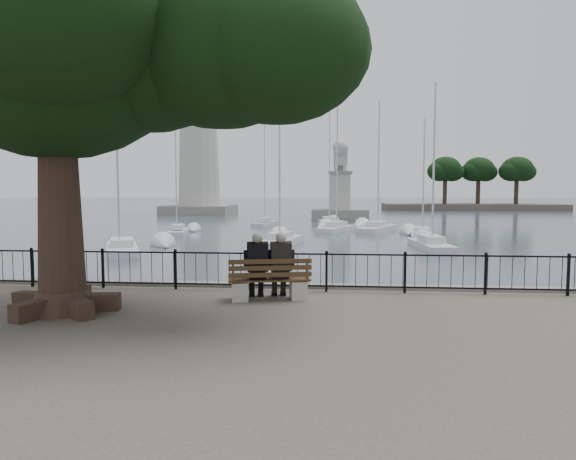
# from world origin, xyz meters

# --- Properties ---
(harbor) EXTENTS (260.00, 260.00, 1.20)m
(harbor) POSITION_xyz_m (0.00, 3.00, -0.50)
(harbor) COLOR slate
(harbor) RESTS_ON ground
(railing) EXTENTS (22.06, 0.06, 1.00)m
(railing) POSITION_xyz_m (0.00, 2.50, 0.56)
(railing) COLOR black
(railing) RESTS_ON ground
(bench) EXTENTS (2.04, 0.98, 1.03)m
(bench) POSITION_xyz_m (-0.35, 1.38, 0.36)
(bench) COLOR #A19F91
(bench) RESTS_ON ground
(person_left) EXTENTS (0.57, 0.87, 1.64)m
(person_left) POSITION_xyz_m (-0.65, 1.43, 0.75)
(person_left) COLOR black
(person_left) RESTS_ON ground
(person_right) EXTENTS (0.57, 0.87, 1.64)m
(person_right) POSITION_xyz_m (-0.10, 1.55, 0.75)
(person_right) COLOR black
(person_right) RESTS_ON ground
(tree) EXTENTS (10.77, 7.52, 8.79)m
(tree) POSITION_xyz_m (-3.88, 0.01, 5.79)
(tree) COLOR black
(tree) RESTS_ON ground
(lighthouse) EXTENTS (9.45, 9.45, 29.08)m
(lighthouse) POSITION_xyz_m (-18.00, 62.00, 11.20)
(lighthouse) COLOR slate
(lighthouse) RESTS_ON ground
(lion_monument) EXTENTS (6.43, 6.43, 9.38)m
(lion_monument) POSITION_xyz_m (2.00, 49.92, 1.38)
(lion_monument) COLOR slate
(lion_monument) RESTS_ON ground
(sailboat_a) EXTENTS (3.87, 6.02, 10.02)m
(sailboat_a) POSITION_xyz_m (-10.80, 17.41, -0.71)
(sailboat_a) COLOR silver
(sailboat_a) RESTS_ON ground
(sailboat_b) EXTENTS (2.80, 6.18, 12.38)m
(sailboat_b) POSITION_xyz_m (-2.26, 22.45, -0.66)
(sailboat_b) COLOR silver
(sailboat_b) RESTS_ON ground
(sailboat_c) EXTENTS (2.07, 5.74, 10.16)m
(sailboat_c) POSITION_xyz_m (7.14, 21.05, -0.70)
(sailboat_c) COLOR silver
(sailboat_c) RESTS_ON ground
(sailboat_d) EXTENTS (2.29, 5.58, 8.88)m
(sailboat_d) POSITION_xyz_m (7.70, 27.66, -0.72)
(sailboat_d) COLOR silver
(sailboat_d) RESTS_ON ground
(sailboat_e) EXTENTS (2.13, 4.77, 11.28)m
(sailboat_e) POSITION_xyz_m (-11.30, 29.64, -0.64)
(sailboat_e) COLOR silver
(sailboat_e) RESTS_ON ground
(sailboat_f) EXTENTS (3.69, 5.80, 12.31)m
(sailboat_f) POSITION_xyz_m (1.50, 33.72, -0.65)
(sailboat_f) COLOR silver
(sailboat_f) RESTS_ON ground
(sailboat_g) EXTENTS (4.01, 6.39, 11.35)m
(sailboat_g) POSITION_xyz_m (5.01, 34.03, -0.69)
(sailboat_g) COLOR silver
(sailboat_g) RESTS_ON ground
(sailboat_h) EXTENTS (2.25, 4.80, 11.73)m
(sailboat_h) POSITION_xyz_m (-5.59, 40.11, -0.63)
(sailboat_h) COLOR silver
(sailboat_h) RESTS_ON ground
(sailboat_i) EXTENTS (2.43, 5.46, 11.67)m
(sailboat_i) POSITION_xyz_m (0.80, 41.61, -0.66)
(sailboat_i) COLOR silver
(sailboat_i) RESTS_ON ground
(far_shore) EXTENTS (30.00, 8.60, 9.18)m
(far_shore) POSITION_xyz_m (25.54, 79.46, 3.00)
(far_shore) COLOR #453D34
(far_shore) RESTS_ON ground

